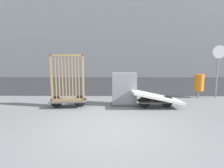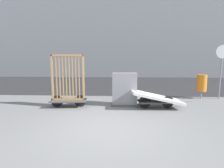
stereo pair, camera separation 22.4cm
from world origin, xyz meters
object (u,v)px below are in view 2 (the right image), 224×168
Objects in this scene: bike_cart_with_bedframe at (68,89)px; bike_cart_with_mattress at (157,98)px; sign_post at (222,63)px; utility_cabinet at (124,90)px; trash_bin at (202,83)px.

bike_cart_with_bedframe is 3.34m from bike_cart_with_mattress.
bike_cart_with_bedframe is 6.82m from sign_post.
utility_cabinet is (2.13, 0.34, -0.10)m from bike_cart_with_bedframe.
bike_cart_with_mattress is at bearing -5.70° from bike_cart_with_bedframe.
trash_bin is at bearing 29.97° from bike_cart_with_mattress.
bike_cart_with_bedframe reaches higher than trash_bin.
bike_cart_with_bedframe is at bearing -163.38° from trash_bin.
utility_cabinet reaches higher than trash_bin.
bike_cart_with_bedframe is 2.16m from utility_cabinet.
utility_cabinet is 3.85m from trash_bin.
bike_cart_with_bedframe is 0.83× the size of sign_post.
utility_cabinet is 4.73m from sign_post.
bike_cart_with_bedframe is 1.85× the size of trash_bin.
trash_bin is at bearing 179.38° from sign_post.
sign_post is at bearing 8.88° from bike_cart_with_bedframe.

